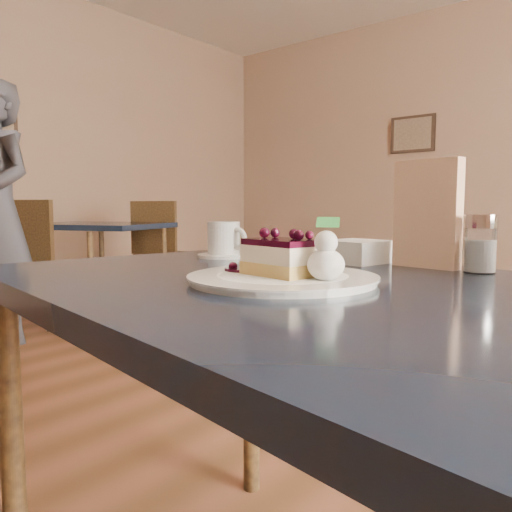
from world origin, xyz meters
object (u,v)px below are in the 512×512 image
Objects in this scene: cheesecake_slice at (282,258)px; bg_table_far_left at (99,309)px; main_table at (303,325)px; coffee_set at (224,241)px; dessert_plate at (282,279)px.

cheesecake_slice is 3.47m from bg_table_far_left.
cheesecake_slice is at bearing -90.00° from main_table.
cheesecake_slice is 0.44m from coffee_set.
main_table is 3.43m from bg_table_far_left.
main_table is 0.44m from coffee_set.
bg_table_far_left is (-3.00, 1.59, -0.74)m from cheesecake_slice.
bg_table_far_left is at bearing 162.82° from main_table.
coffee_set is (-0.37, 0.20, 0.12)m from main_table.
dessert_plate is 3.47m from bg_table_far_left.
bg_table_far_left is (-2.64, 1.34, -0.73)m from coffee_set.
main_table is 0.13m from cheesecake_slice.
cheesecake_slice reaches higher than dessert_plate.
bg_table_far_left is at bearing 162.00° from cheesecake_slice.
coffee_set is 0.08× the size of bg_table_far_left.
main_table is at bearing -28.15° from coffee_set.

